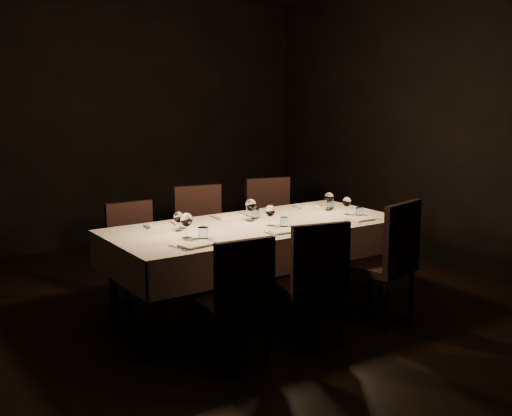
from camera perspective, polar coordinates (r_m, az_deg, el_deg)
room at (r=5.31m, az=0.00°, el=6.36°), size 5.01×6.01×3.01m
dining_table at (r=5.44m, az=0.00°, el=-2.21°), size 2.52×1.12×0.76m
chair_near_left at (r=4.43m, az=-1.62°, el=-7.70°), size 0.47×0.47×0.92m
place_setting_near_left at (r=4.86m, az=-5.59°, el=-1.99°), size 0.37×0.42×0.20m
chair_near_center at (r=4.78m, az=5.11°, el=-6.12°), size 0.54×0.54×0.95m
place_setting_near_center at (r=5.27m, az=1.91°, el=-1.04°), size 0.32×0.40×0.18m
chair_near_right at (r=5.31m, az=11.63°, el=-4.25°), size 0.58×0.58×1.01m
place_setting_near_right at (r=5.79m, az=8.74°, el=-0.12°), size 0.29×0.39×0.16m
chair_far_left at (r=5.78m, az=-10.74°, el=-3.53°), size 0.44×0.44×0.90m
place_setting_far_left at (r=5.27m, az=-7.33°, el=-1.19°), size 0.30×0.39×0.16m
chair_far_center at (r=6.13m, az=-4.82°, el=-2.19°), size 0.55×0.55×0.97m
place_setting_far_center at (r=5.60m, az=-0.95°, el=-0.24°), size 0.36×0.41×0.19m
chair_far_right at (r=6.58m, az=1.40°, el=-1.24°), size 0.58×0.58×0.98m
place_setting_far_right at (r=6.11m, az=5.96°, el=0.56°), size 0.32×0.40×0.17m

